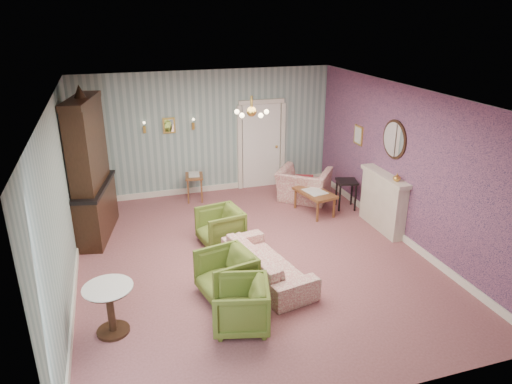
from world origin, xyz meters
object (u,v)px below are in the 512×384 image
object	(u,v)px
sofa_chintz	(267,257)
fireplace	(383,202)
olive_chair_b	(226,272)
olive_chair_a	(240,303)
pedestal_table	(111,310)
side_table_black	(346,194)
dresser	(88,166)
olive_chair_c	(220,225)
wingback_chair	(304,180)
coffee_table	(314,202)

from	to	relation	value
sofa_chintz	fireplace	bearing A→B (deg)	-79.78
olive_chair_b	olive_chair_a	bearing A→B (deg)	-12.29
pedestal_table	olive_chair_a	bearing A→B (deg)	-13.67
side_table_black	dresser	bearing A→B (deg)	176.76
olive_chair_c	wingback_chair	distance (m)	2.83
olive_chair_b	dresser	bearing A→B (deg)	-157.62
sofa_chintz	fireplace	distance (m)	3.03
sofa_chintz	wingback_chair	bearing A→B (deg)	-43.82
wingback_chair	olive_chair_b	bearing A→B (deg)	89.77
olive_chair_a	sofa_chintz	size ratio (longest dim) A/B	0.40
coffee_table	pedestal_table	size ratio (longest dim) A/B	1.33
olive_chair_a	side_table_black	bearing A→B (deg)	149.25
fireplace	olive_chair_c	bearing A→B (deg)	174.51
wingback_chair	fireplace	size ratio (longest dim) A/B	0.81
wingback_chair	pedestal_table	size ratio (longest dim) A/B	1.54
olive_chair_b	wingback_chair	distance (m)	4.21
side_table_black	sofa_chintz	bearing A→B (deg)	-139.29
fireplace	dresser	bearing A→B (deg)	165.40
wingback_chair	side_table_black	bearing A→B (deg)	172.78
dresser	pedestal_table	xyz separation A→B (m)	(0.21, -3.24, -1.07)
olive_chair_a	side_table_black	world-z (taller)	olive_chair_a
olive_chair_a	wingback_chair	size ratio (longest dim) A/B	0.69
sofa_chintz	coffee_table	xyz separation A→B (m)	(1.84, 2.22, -0.13)
coffee_table	side_table_black	bearing A→B (deg)	1.60
olive_chair_c	side_table_black	xyz separation A→B (m)	(3.06, 0.82, -0.06)
olive_chair_a	olive_chair_c	world-z (taller)	olive_chair_a
dresser	olive_chair_c	bearing A→B (deg)	-14.37
sofa_chintz	side_table_black	xyz separation A→B (m)	(2.61, 2.24, -0.06)
fireplace	wingback_chair	bearing A→B (deg)	116.00
olive_chair_b	dresser	distance (m)	3.57
dresser	olive_chair_b	bearing A→B (deg)	-43.46
fireplace	olive_chair_b	bearing A→B (deg)	-158.84
dresser	wingback_chair	bearing A→B (deg)	17.61
olive_chair_c	fireplace	distance (m)	3.29
dresser	pedestal_table	bearing A→B (deg)	-74.13
wingback_chair	dresser	distance (m)	4.71
dresser	side_table_black	xyz separation A→B (m)	(5.30, -0.30, -1.11)
pedestal_table	sofa_chintz	bearing A→B (deg)	15.62
olive_chair_b	pedestal_table	size ratio (longest dim) A/B	1.09
olive_chair_b	fireplace	world-z (taller)	fireplace
olive_chair_c	olive_chair_b	bearing A→B (deg)	-20.07
fireplace	sofa_chintz	bearing A→B (deg)	-158.54
wingback_chair	pedestal_table	bearing A→B (deg)	79.02
sofa_chintz	side_table_black	bearing A→B (deg)	-60.52
olive_chair_a	dresser	bearing A→B (deg)	-137.80
sofa_chintz	pedestal_table	distance (m)	2.58
olive_chair_b	olive_chair_c	size ratio (longest dim) A/B	1.03
sofa_chintz	fireplace	xyz separation A→B (m)	(2.82, 1.11, 0.20)
coffee_table	side_table_black	world-z (taller)	side_table_black
pedestal_table	coffee_table	bearing A→B (deg)	33.99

